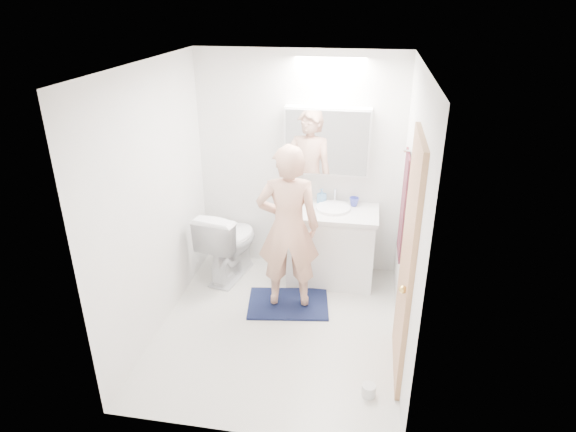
% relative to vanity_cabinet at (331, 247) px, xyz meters
% --- Properties ---
extents(floor, '(2.50, 2.50, 0.00)m').
position_rel_vanity_cabinet_xyz_m(floor, '(-0.40, -0.96, -0.39)').
color(floor, silver).
rests_on(floor, ground).
extents(ceiling, '(2.50, 2.50, 0.00)m').
position_rel_vanity_cabinet_xyz_m(ceiling, '(-0.40, -0.96, 2.01)').
color(ceiling, white).
rests_on(ceiling, floor).
extents(wall_back, '(2.50, 0.00, 2.50)m').
position_rel_vanity_cabinet_xyz_m(wall_back, '(-0.40, 0.29, 0.81)').
color(wall_back, white).
rests_on(wall_back, floor).
extents(wall_front, '(2.50, 0.00, 2.50)m').
position_rel_vanity_cabinet_xyz_m(wall_front, '(-0.40, -2.21, 0.81)').
color(wall_front, white).
rests_on(wall_front, floor).
extents(wall_left, '(0.00, 2.50, 2.50)m').
position_rel_vanity_cabinet_xyz_m(wall_left, '(-1.50, -0.96, 0.81)').
color(wall_left, white).
rests_on(wall_left, floor).
extents(wall_right, '(0.00, 2.50, 2.50)m').
position_rel_vanity_cabinet_xyz_m(wall_right, '(0.70, -0.96, 0.81)').
color(wall_right, white).
rests_on(wall_right, floor).
extents(vanity_cabinet, '(0.90, 0.55, 0.78)m').
position_rel_vanity_cabinet_xyz_m(vanity_cabinet, '(0.00, 0.00, 0.00)').
color(vanity_cabinet, white).
rests_on(vanity_cabinet, floor).
extents(countertop, '(0.95, 0.58, 0.04)m').
position_rel_vanity_cabinet_xyz_m(countertop, '(0.00, -0.00, 0.41)').
color(countertop, white).
rests_on(countertop, vanity_cabinet).
extents(sink_basin, '(0.36, 0.36, 0.03)m').
position_rel_vanity_cabinet_xyz_m(sink_basin, '(0.00, 0.03, 0.45)').
color(sink_basin, white).
rests_on(sink_basin, countertop).
extents(faucet, '(0.02, 0.02, 0.16)m').
position_rel_vanity_cabinet_xyz_m(faucet, '(0.00, 0.22, 0.51)').
color(faucet, silver).
rests_on(faucet, countertop).
extents(medicine_cabinet, '(0.88, 0.14, 0.70)m').
position_rel_vanity_cabinet_xyz_m(medicine_cabinet, '(-0.10, 0.21, 1.11)').
color(medicine_cabinet, white).
rests_on(medicine_cabinet, wall_back).
extents(mirror_panel, '(0.84, 0.01, 0.66)m').
position_rel_vanity_cabinet_xyz_m(mirror_panel, '(-0.10, 0.13, 1.11)').
color(mirror_panel, silver).
rests_on(mirror_panel, medicine_cabinet).
extents(toilet, '(0.61, 0.88, 0.82)m').
position_rel_vanity_cabinet_xyz_m(toilet, '(-1.10, -0.12, 0.02)').
color(toilet, white).
rests_on(toilet, floor).
extents(bath_rug, '(0.87, 0.66, 0.02)m').
position_rel_vanity_cabinet_xyz_m(bath_rug, '(-0.37, -0.58, -0.38)').
color(bath_rug, '#121C3A').
rests_on(bath_rug, floor).
extents(person, '(0.65, 0.47, 1.64)m').
position_rel_vanity_cabinet_xyz_m(person, '(-0.37, -0.58, 0.48)').
color(person, tan).
rests_on(person, bath_rug).
extents(door, '(0.04, 0.80, 2.00)m').
position_rel_vanity_cabinet_xyz_m(door, '(0.68, -1.31, 0.61)').
color(door, '#A67F53').
rests_on(door, wall_right).
extents(door_knob, '(0.06, 0.06, 0.06)m').
position_rel_vanity_cabinet_xyz_m(door_knob, '(0.64, -1.61, 0.56)').
color(door_knob, gold).
rests_on(door_knob, door).
extents(towel, '(0.02, 0.42, 1.00)m').
position_rel_vanity_cabinet_xyz_m(towel, '(0.68, -0.41, 0.71)').
color(towel, '#111637').
rests_on(towel, wall_right).
extents(towel_hook, '(0.07, 0.02, 0.02)m').
position_rel_vanity_cabinet_xyz_m(towel_hook, '(0.66, -0.41, 1.23)').
color(towel_hook, silver).
rests_on(towel_hook, wall_right).
extents(soap_bottle_a, '(0.13, 0.13, 0.24)m').
position_rel_vanity_cabinet_xyz_m(soap_bottle_a, '(-0.36, 0.15, 0.55)').
color(soap_bottle_a, '#C6BE80').
rests_on(soap_bottle_a, countertop).
extents(soap_bottle_b, '(0.10, 0.10, 0.16)m').
position_rel_vanity_cabinet_xyz_m(soap_bottle_b, '(-0.14, 0.18, 0.51)').
color(soap_bottle_b, '#5D94C8').
rests_on(soap_bottle_b, countertop).
extents(toothbrush_cup, '(0.11, 0.11, 0.10)m').
position_rel_vanity_cabinet_xyz_m(toothbrush_cup, '(0.21, 0.16, 0.48)').
color(toothbrush_cup, '#3A44AE').
rests_on(toothbrush_cup, countertop).
extents(toilet_paper_roll, '(0.11, 0.11, 0.10)m').
position_rel_vanity_cabinet_xyz_m(toilet_paper_roll, '(0.46, -1.69, -0.34)').
color(toilet_paper_roll, silver).
rests_on(toilet_paper_roll, floor).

